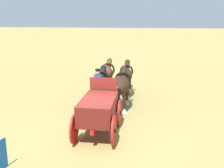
# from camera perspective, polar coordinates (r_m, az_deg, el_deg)

# --- Properties ---
(ground_plane) EXTENTS (220.00, 220.00, 0.00)m
(ground_plane) POSITION_cam_1_polar(r_m,az_deg,el_deg) (12.53, -2.82, -10.31)
(ground_plane) COLOR #9E8C4C
(show_wagon) EXTENTS (5.66, 1.86, 2.66)m
(show_wagon) POSITION_cam_1_polar(r_m,az_deg,el_deg) (12.24, -2.77, -5.13)
(show_wagon) COLOR maroon
(show_wagon) RESTS_ON ground
(draft_horse_rear_near) EXTENTS (3.14, 0.98, 2.22)m
(draft_horse_rear_near) POSITION_cam_1_polar(r_m,az_deg,el_deg) (15.62, -2.74, -0.05)
(draft_horse_rear_near) COLOR black
(draft_horse_rear_near) RESTS_ON ground
(draft_horse_rear_off) EXTENTS (3.17, 0.98, 2.19)m
(draft_horse_rear_off) POSITION_cam_1_polar(r_m,az_deg,el_deg) (15.44, 2.01, -0.28)
(draft_horse_rear_off) COLOR #331E14
(draft_horse_rear_off) RESTS_ON ground
(draft_horse_lead_near) EXTENTS (3.20, 0.97, 2.25)m
(draft_horse_lead_near) POSITION_cam_1_polar(r_m,az_deg,el_deg) (18.11, -1.24, 2.06)
(draft_horse_lead_near) COLOR brown
(draft_horse_lead_near) RESTS_ON ground
(draft_horse_lead_off) EXTENTS (3.18, 0.94, 2.18)m
(draft_horse_lead_off) POSITION_cam_1_polar(r_m,az_deg,el_deg) (17.97, 2.87, 1.76)
(draft_horse_lead_off) COLOR #331E14
(draft_horse_lead_off) RESTS_ON ground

